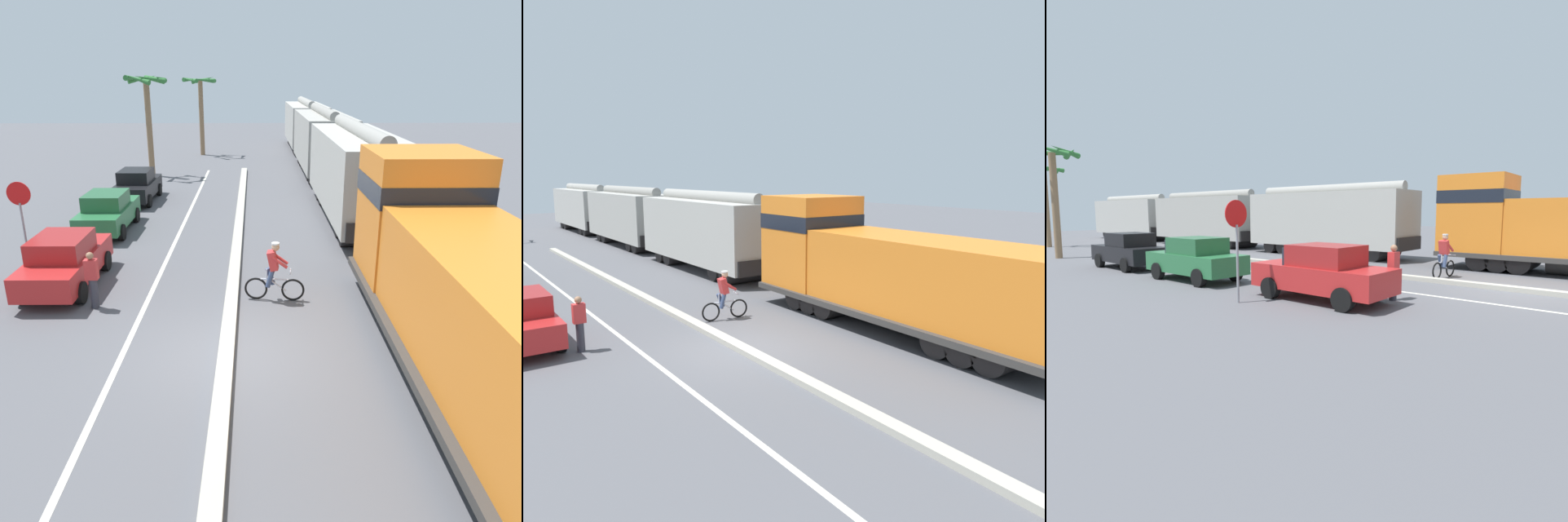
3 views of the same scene
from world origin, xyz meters
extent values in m
plane|color=#56565B|center=(0.00, 0.00, 0.00)|extent=(120.00, 120.00, 0.00)
cube|color=#B2AD9E|center=(0.00, 6.00, 0.08)|extent=(0.36, 36.00, 0.16)
cube|color=silver|center=(-2.40, 6.00, 0.00)|extent=(0.14, 36.00, 0.01)
cube|color=orange|center=(5.10, -2.05, 1.90)|extent=(2.70, 9.86, 2.40)
cube|color=orange|center=(5.10, 2.95, 2.45)|extent=(2.80, 2.80, 3.50)
cube|color=black|center=(5.10, 2.95, 3.24)|extent=(2.83, 2.83, 0.56)
cube|color=#383533|center=(5.10, -1.45, 0.70)|extent=(3.10, 11.60, 0.20)
cylinder|color=#4C4947|center=(5.10, -1.45, 0.55)|extent=(1.10, 3.00, 1.10)
cylinder|color=black|center=(5.10, 2.54, 0.50)|extent=(2.40, 1.00, 1.00)
cylinder|color=black|center=(5.10, 1.74, 0.50)|extent=(2.40, 1.00, 1.00)
cylinder|color=black|center=(5.10, 0.94, 0.50)|extent=(2.40, 1.00, 1.00)
cube|color=#AFACA4|center=(5.10, 11.55, 2.15)|extent=(2.90, 10.40, 3.10)
cylinder|color=gray|center=(5.10, 11.55, 3.88)|extent=(0.60, 9.88, 0.60)
cube|color=black|center=(5.10, 16.80, 0.95)|extent=(2.61, 0.10, 0.70)
cube|color=black|center=(5.10, 6.30, 0.95)|extent=(2.61, 0.10, 0.70)
cylinder|color=black|center=(5.10, 15.32, 0.45)|extent=(2.46, 0.90, 0.90)
cylinder|color=black|center=(5.10, 14.22, 0.45)|extent=(2.46, 0.90, 0.90)
cylinder|color=black|center=(5.10, 8.87, 0.45)|extent=(2.46, 0.90, 0.90)
cylinder|color=black|center=(5.10, 7.77, 0.45)|extent=(2.46, 0.90, 0.90)
cube|color=#A5A39B|center=(5.10, 23.15, 2.15)|extent=(2.90, 10.40, 3.10)
cylinder|color=gray|center=(5.10, 23.15, 3.88)|extent=(0.60, 9.88, 0.60)
cube|color=black|center=(5.10, 28.40, 0.95)|extent=(2.61, 0.10, 0.70)
cube|color=black|center=(5.10, 17.90, 0.95)|extent=(2.61, 0.10, 0.70)
cylinder|color=black|center=(5.10, 26.92, 0.45)|extent=(2.46, 0.90, 0.90)
cylinder|color=black|center=(5.10, 25.82, 0.45)|extent=(2.46, 0.90, 0.90)
cylinder|color=black|center=(5.10, 20.47, 0.45)|extent=(2.46, 0.90, 0.90)
cylinder|color=black|center=(5.10, 19.37, 0.45)|extent=(2.46, 0.90, 0.90)
cube|color=#AFADA5|center=(5.10, 34.75, 2.15)|extent=(2.90, 10.40, 3.10)
cylinder|color=gray|center=(5.10, 34.75, 3.88)|extent=(0.60, 9.88, 0.60)
cube|color=black|center=(5.10, 40.00, 0.95)|extent=(2.61, 0.10, 0.70)
cube|color=black|center=(5.10, 29.50, 0.95)|extent=(2.61, 0.10, 0.70)
cylinder|color=black|center=(5.10, 38.52, 0.45)|extent=(2.46, 0.90, 0.90)
cylinder|color=black|center=(5.10, 37.42, 0.45)|extent=(2.46, 0.90, 0.90)
cylinder|color=black|center=(5.10, 32.07, 0.45)|extent=(2.46, 0.90, 0.90)
cylinder|color=black|center=(5.10, 30.97, 0.45)|extent=(2.46, 0.90, 0.90)
cube|color=red|center=(-5.04, 4.08, 0.67)|extent=(1.71, 4.20, 0.70)
cube|color=maroon|center=(-5.04, 3.93, 1.32)|extent=(1.50, 1.90, 0.60)
cube|color=#1E232D|center=(-5.04, 4.93, 1.27)|extent=(1.43, 0.12, 0.51)
cylinder|color=black|center=(-5.85, 5.38, 0.32)|extent=(0.22, 0.64, 0.64)
cylinder|color=black|center=(-4.23, 5.38, 0.32)|extent=(0.22, 0.64, 0.64)
cylinder|color=black|center=(-5.84, 2.77, 0.32)|extent=(0.22, 0.64, 0.64)
cylinder|color=black|center=(-4.23, 2.78, 0.32)|extent=(0.22, 0.64, 0.64)
cube|color=#286B3D|center=(-5.31, 9.89, 0.67)|extent=(1.72, 4.21, 0.70)
cube|color=#225B34|center=(-5.31, 9.74, 1.32)|extent=(1.51, 1.91, 0.60)
cube|color=#1E232D|center=(-5.31, 10.74, 1.27)|extent=(1.43, 0.13, 0.51)
cylinder|color=black|center=(-6.12, 11.19, 0.32)|extent=(0.22, 0.64, 0.64)
cylinder|color=black|center=(-4.51, 11.20, 0.32)|extent=(0.22, 0.64, 0.64)
cylinder|color=black|center=(-6.11, 8.59, 0.32)|extent=(0.22, 0.64, 0.64)
cylinder|color=black|center=(-4.49, 8.60, 0.32)|extent=(0.22, 0.64, 0.64)
cube|color=black|center=(-5.25, 15.15, 0.67)|extent=(1.77, 4.23, 0.70)
cube|color=black|center=(-5.25, 15.00, 1.32)|extent=(1.53, 1.92, 0.60)
cube|color=#1E232D|center=(-5.24, 16.00, 1.27)|extent=(1.43, 0.14, 0.51)
cylinder|color=black|center=(-6.04, 16.46, 0.32)|extent=(0.23, 0.64, 0.64)
cylinder|color=black|center=(-4.42, 16.44, 0.32)|extent=(0.23, 0.64, 0.64)
cylinder|color=black|center=(-6.08, 13.86, 0.32)|extent=(0.23, 0.64, 0.64)
cylinder|color=black|center=(-4.46, 13.84, 0.32)|extent=(0.23, 0.64, 0.64)
torus|color=black|center=(1.74, 2.87, 0.33)|extent=(0.66, 0.13, 0.66)
torus|color=black|center=(0.69, 2.98, 0.33)|extent=(0.66, 0.13, 0.66)
cylinder|color=silver|center=(1.22, 2.93, 0.63)|extent=(0.79, 0.13, 0.05)
cylinder|color=silver|center=(1.32, 2.91, 0.45)|extent=(0.48, 0.10, 0.36)
cylinder|color=silver|center=(1.00, 2.95, 0.78)|extent=(0.04, 0.04, 0.30)
cylinder|color=silver|center=(1.66, 2.88, 0.88)|extent=(0.09, 0.48, 0.04)
cylinder|color=#38476B|center=(1.11, 3.04, 0.68)|extent=(0.32, 0.17, 0.52)
cylinder|color=#38476B|center=(1.09, 2.84, 0.68)|extent=(0.28, 0.17, 0.52)
cube|color=red|center=(1.17, 2.93, 1.20)|extent=(0.36, 0.37, 0.57)
sphere|color=tan|center=(1.24, 2.92, 1.59)|extent=(0.22, 0.22, 0.22)
cylinder|color=white|center=(1.24, 2.92, 1.69)|extent=(0.22, 0.22, 0.05)
cylinder|color=red|center=(1.38, 3.07, 1.20)|extent=(0.47, 0.14, 0.36)
cylinder|color=red|center=(1.35, 2.75, 1.20)|extent=(0.47, 0.14, 0.36)
cylinder|color=gray|center=(-6.86, 5.66, 1.10)|extent=(0.07, 0.07, 2.20)
cylinder|color=red|center=(-6.86, 5.68, 2.50)|extent=(0.76, 0.03, 0.76)
cylinder|color=white|center=(-6.86, 5.69, 2.50)|extent=(0.48, 0.02, 0.48)
cylinder|color=#846647|center=(-3.46, 31.14, 2.83)|extent=(0.36, 0.36, 5.66)
cone|color=#2D7033|center=(-2.58, 30.98, 5.71)|extent=(0.64, 1.85, 0.49)
cone|color=#2D7033|center=(-3.34, 32.03, 5.71)|extent=(1.85, 0.57, 0.69)
cone|color=#2D7033|center=(-4.18, 31.69, 5.71)|extent=(1.36, 1.62, 0.32)
cone|color=#2D7033|center=(-4.16, 30.57, 5.71)|extent=(1.40, 1.61, 0.47)
cone|color=#2D7033|center=(-3.27, 30.26, 5.71)|extent=(1.85, 0.71, 0.47)
cylinder|color=#846647|center=(-5.84, 22.16, 2.90)|extent=(0.36, 0.36, 5.79)
cone|color=#2D7033|center=(-4.95, 22.05, 5.84)|extent=(0.53, 1.85, 0.54)
cone|color=#2D7033|center=(-5.34, 22.91, 5.84)|extent=(1.69, 1.27, 0.39)
cone|color=#2D7033|center=(-6.22, 22.98, 5.84)|extent=(1.79, 1.06, 0.64)
cone|color=#2D7033|center=(-6.73, 22.30, 5.84)|extent=(0.61, 1.84, 0.40)
cone|color=#2D7033|center=(-6.21, 21.34, 5.84)|extent=(1.79, 1.04, 0.75)
cone|color=#2D7033|center=(-5.46, 21.34, 5.84)|extent=(1.79, 1.06, 0.62)
cylinder|color=#33333D|center=(-3.74, 2.47, 0.42)|extent=(0.22, 0.22, 0.85)
cube|color=red|center=(-3.74, 2.47, 1.13)|extent=(0.34, 0.22, 0.56)
sphere|color=#9E7051|center=(-3.74, 2.47, 1.52)|extent=(0.20, 0.20, 0.20)
camera|label=1|loc=(0.65, -10.34, 6.04)|focal=35.00mm
camera|label=2|loc=(-7.24, -12.17, 5.00)|focal=35.00mm
camera|label=3|loc=(-14.23, -3.08, 2.52)|focal=28.00mm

